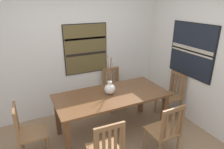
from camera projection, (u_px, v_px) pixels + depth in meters
The scene contains 10 objects.
wall_back at pixel (79, 49), 4.06m from camera, with size 6.40×0.12×2.70m, color silver.
wall_side at pixel (221, 61), 3.26m from camera, with size 0.12×6.40×2.70m, color silver.
dining_table at pixel (111, 100), 3.45m from camera, with size 1.93×0.91×0.78m.
centerpiece_vase at pixel (110, 88), 3.38m from camera, with size 0.19×0.23×0.69m.
chair_0 at pixel (171, 94), 4.09m from camera, with size 0.42×0.42×0.92m.
chair_1 at pixel (113, 88), 4.40m from camera, with size 0.43×0.43×0.89m.
chair_2 at pixel (29, 131), 2.94m from camera, with size 0.43×0.43×0.91m.
chair_3 at pixel (165, 131), 2.96m from camera, with size 0.43×0.43×0.93m.
painting_on_back_wall at pixel (86, 49), 4.06m from camera, with size 0.91×0.05×1.03m.
painting_on_side_wall at pixel (192, 50), 3.70m from camera, with size 0.05×1.02×1.02m.
Camera 1 is at (-1.13, -2.02, 2.31)m, focal length 31.70 mm.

